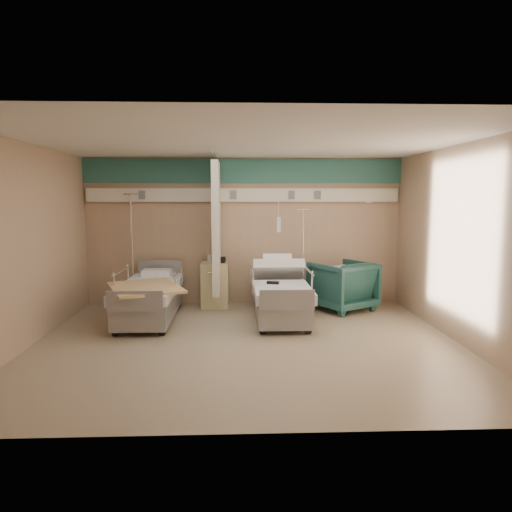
# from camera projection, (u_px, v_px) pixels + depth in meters

# --- Properties ---
(ground) EXTENTS (6.00, 5.00, 0.00)m
(ground) POSITION_uv_depth(u_px,v_px,m) (246.00, 343.00, 6.46)
(ground) COLOR gray
(ground) RESTS_ON ground
(room_walls) EXTENTS (6.04, 5.04, 2.82)m
(room_walls) POSITION_uv_depth(u_px,v_px,m) (243.00, 211.00, 6.47)
(room_walls) COLOR tan
(room_walls) RESTS_ON ground
(bed_right) EXTENTS (1.00, 2.16, 0.63)m
(bed_right) POSITION_uv_depth(u_px,v_px,m) (280.00, 301.00, 7.73)
(bed_right) COLOR white
(bed_right) RESTS_ON ground
(bed_left) EXTENTS (1.00, 2.16, 0.63)m
(bed_left) POSITION_uv_depth(u_px,v_px,m) (150.00, 302.00, 7.65)
(bed_left) COLOR white
(bed_left) RESTS_ON ground
(bedside_cabinet) EXTENTS (0.50, 0.48, 0.85)m
(bedside_cabinet) POSITION_uv_depth(u_px,v_px,m) (215.00, 285.00, 8.57)
(bedside_cabinet) COLOR #CDC080
(bedside_cabinet) RESTS_ON ground
(visitor_armchair) EXTENTS (1.33, 1.34, 0.90)m
(visitor_armchair) POSITION_uv_depth(u_px,v_px,m) (343.00, 286.00, 8.36)
(visitor_armchair) COLOR #1C4743
(visitor_armchair) RESTS_ON ground
(waffle_blanket) EXTENTS (0.81, 0.80, 0.07)m
(waffle_blanket) POSITION_uv_depth(u_px,v_px,m) (345.00, 260.00, 8.26)
(waffle_blanket) COLOR white
(waffle_blanket) RESTS_ON visitor_armchair
(iv_stand_right) EXTENTS (0.33, 0.33, 1.84)m
(iv_stand_right) POSITION_uv_depth(u_px,v_px,m) (302.00, 287.00, 8.60)
(iv_stand_right) COLOR silver
(iv_stand_right) RESTS_ON ground
(iv_stand_left) EXTENTS (0.38, 0.38, 2.13)m
(iv_stand_left) POSITION_uv_depth(u_px,v_px,m) (133.00, 284.00, 8.56)
(iv_stand_left) COLOR silver
(iv_stand_left) RESTS_ON ground
(call_remote) EXTENTS (0.22, 0.14, 0.04)m
(call_remote) POSITION_uv_depth(u_px,v_px,m) (273.00, 283.00, 7.55)
(call_remote) COLOR black
(call_remote) RESTS_ON bed_right
(tan_blanket) EXTENTS (1.41, 1.55, 0.04)m
(tan_blanket) POSITION_uv_depth(u_px,v_px,m) (145.00, 287.00, 7.15)
(tan_blanket) COLOR tan
(tan_blanket) RESTS_ON bed_left
(toiletry_bag) EXTENTS (0.22, 0.16, 0.11)m
(toiletry_bag) POSITION_uv_depth(u_px,v_px,m) (220.00, 260.00, 8.47)
(toiletry_bag) COLOR black
(toiletry_bag) RESTS_ON bedside_cabinet
(white_cup) EXTENTS (0.10, 0.10, 0.12)m
(white_cup) POSITION_uv_depth(u_px,v_px,m) (210.00, 258.00, 8.64)
(white_cup) COLOR white
(white_cup) RESTS_ON bedside_cabinet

